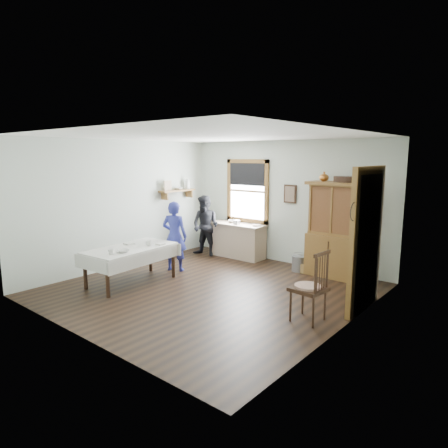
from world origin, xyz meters
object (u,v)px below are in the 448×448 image
object	(u,v)px
woman_blue	(175,239)
figure_dark	(206,228)
spindle_chair	(308,286)
work_counter	(237,240)
wicker_basket	(306,268)
pail	(299,263)
china_hutch	(334,230)
dining_table	(131,265)

from	to	relation	value
woman_blue	figure_dark	xyz separation A→B (m)	(-0.36, 1.34, -0.01)
spindle_chair	woman_blue	bearing A→B (deg)	175.39
work_counter	figure_dark	size ratio (longest dim) A/B	1.04
spindle_chair	wicker_basket	xyz separation A→B (m)	(-1.18, 2.17, -0.44)
spindle_chair	figure_dark	xyz separation A→B (m)	(-3.74, 1.91, 0.14)
pail	woman_blue	xyz separation A→B (m)	(-2.03, -1.60, 0.51)
wicker_basket	figure_dark	distance (m)	2.63
china_hutch	dining_table	distance (m)	3.97
pail	wicker_basket	bearing A→B (deg)	-0.20
wicker_basket	pail	bearing A→B (deg)	179.80
work_counter	china_hutch	distance (m)	2.48
work_counter	woman_blue	bearing A→B (deg)	-100.28
china_hutch	dining_table	size ratio (longest dim) A/B	1.09
dining_table	work_counter	bearing A→B (deg)	83.91
woman_blue	spindle_chair	bearing A→B (deg)	147.06
work_counter	spindle_chair	distance (m)	3.86
china_hutch	pail	xyz separation A→B (m)	(-0.68, -0.11, -0.77)
wicker_basket	figure_dark	world-z (taller)	figure_dark
pail	figure_dark	xyz separation A→B (m)	(-2.39, -0.26, 0.50)
woman_blue	china_hutch	bearing A→B (deg)	-171.19
work_counter	wicker_basket	size ratio (longest dim) A/B	4.33
work_counter	dining_table	distance (m)	2.86
china_hutch	wicker_basket	xyz separation A→B (m)	(-0.52, -0.11, -0.84)
china_hutch	woman_blue	size ratio (longest dim) A/B	1.39
spindle_chair	figure_dark	bearing A→B (deg)	157.87
woman_blue	figure_dark	size ratio (longest dim) A/B	1.01
china_hutch	dining_table	bearing A→B (deg)	-133.04
china_hutch	dining_table	world-z (taller)	china_hutch
china_hutch	wicker_basket	size ratio (longest dim) A/B	5.80
pail	figure_dark	size ratio (longest dim) A/B	0.25
dining_table	woman_blue	bearing A→B (deg)	89.30
wicker_basket	woman_blue	bearing A→B (deg)	-143.87
figure_dark	spindle_chair	bearing A→B (deg)	-34.19
work_counter	pail	distance (m)	1.76
work_counter	spindle_chair	bearing A→B (deg)	-37.45
china_hutch	wicker_basket	world-z (taller)	china_hutch
wicker_basket	woman_blue	size ratio (longest dim) A/B	0.24
china_hutch	spindle_chair	size ratio (longest dim) A/B	1.77
spindle_chair	figure_dark	distance (m)	4.20
spindle_chair	woman_blue	xyz separation A→B (m)	(-3.38, 0.57, 0.14)
woman_blue	figure_dark	distance (m)	1.39
figure_dark	work_counter	bearing A→B (deg)	24.06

